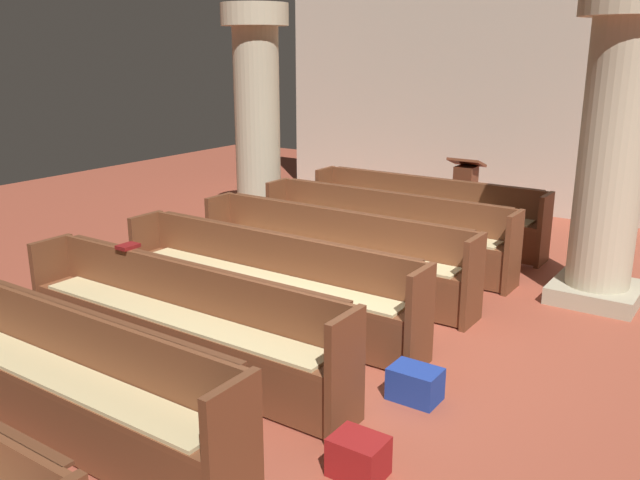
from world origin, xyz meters
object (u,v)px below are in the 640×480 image
pew_row_4 (178,317)px  pew_row_5 (54,371)px  pillar_far_side (257,115)px  lectern (464,200)px  kneeler_box_blue (415,384)px  pew_row_1 (384,227)px  pew_row_2 (332,249)px  pew_row_0 (425,209)px  pew_row_3 (266,278)px  hymn_book (128,246)px  pillar_aisle_side (613,145)px  kneeler_box_red (358,456)px

pew_row_4 → pew_row_5: (0.00, -1.15, 0.00)m
pew_row_4 → pillar_far_side: (-2.42, 4.00, 1.18)m
lectern → kneeler_box_blue: 5.14m
pew_row_5 → pillar_far_side: 5.81m
pew_row_1 → pew_row_2: size_ratio=1.00×
pew_row_4 → pew_row_0: bearing=90.0°
pew_row_4 → pew_row_5: 1.15m
pillar_far_side → kneeler_box_blue: size_ratio=8.38×
pew_row_1 → pillar_far_side: (-2.42, 0.56, 1.18)m
pew_row_5 → pillar_far_side: pillar_far_side is taller
pew_row_3 → pew_row_1: bearing=90.0°
pew_row_0 → lectern: lectern is taller
pew_row_1 → pew_row_2: 1.15m
pew_row_3 → hymn_book: bearing=-129.7°
pew_row_5 → kneeler_box_blue: bearing=45.1°
pew_row_0 → pillar_aisle_side: (2.47, -0.93, 1.18)m
pew_row_4 → hymn_book: 0.92m
pew_row_1 → pew_row_4: size_ratio=1.00×
pew_row_4 → kneeler_box_blue: size_ratio=8.69×
pew_row_1 → hymn_book: size_ratio=18.03×
pew_row_1 → hymn_book: hymn_book is taller
pew_row_1 → lectern: size_ratio=3.05×
pew_row_3 → kneeler_box_red: 2.50m
pew_row_4 → lectern: (0.18, 5.54, -0.03)m
pillar_aisle_side → lectern: 3.20m
kneeler_box_blue → kneeler_box_red: size_ratio=1.12×
pew_row_5 → pillar_aisle_side: bearing=62.8°
kneeler_box_blue → pew_row_0: bearing=114.9°
pew_row_1 → pew_row_2: same height
pew_row_5 → lectern: (0.18, 6.68, -0.03)m
pew_row_2 → pew_row_5: same height
pew_row_2 → pew_row_0: bearing=90.0°
pew_row_0 → hymn_book: bearing=-100.2°
pew_row_5 → hymn_book: 1.61m
pew_row_0 → pillar_aisle_side: 2.89m
pew_row_1 → pew_row_3: same height
pew_row_2 → kneeler_box_blue: bearing=-41.6°
pew_row_0 → pew_row_3: 3.44m
pew_row_1 → pew_row_5: size_ratio=1.00×
hymn_book → kneeler_box_blue: bearing=10.4°
pew_row_3 → pew_row_5: bearing=-90.0°
pew_row_3 → pew_row_5: 2.29m
lectern → pew_row_1: bearing=-94.9°
pew_row_4 → pew_row_2: bearing=90.0°
pillar_aisle_side → kneeler_box_red: (-0.51, -4.04, -1.53)m
pew_row_2 → pillar_aisle_side: bearing=29.0°
hymn_book → kneeler_box_blue: hymn_book is taller
pillar_aisle_side → kneeler_box_red: pillar_aisle_side is taller
pew_row_3 → lectern: (0.18, 4.39, -0.03)m
kneeler_box_red → pew_row_4: bearing=169.1°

